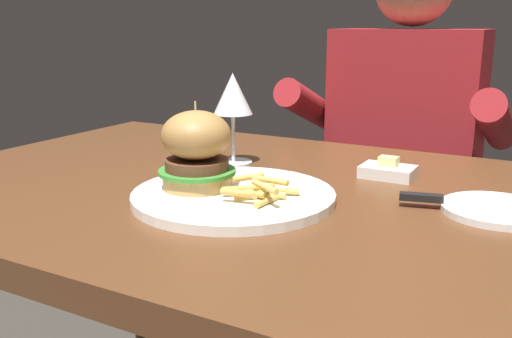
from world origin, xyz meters
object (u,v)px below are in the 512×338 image
at_px(table_knife, 460,201).
at_px(butter_dish, 388,171).
at_px(wine_glass, 233,97).
at_px(bread_plate, 497,210).
at_px(diner_person, 401,193).
at_px(burger_sandwich, 197,150).
at_px(main_plate, 234,196).

bearing_deg(table_knife, butter_dish, 137.97).
relative_size(wine_glass, bread_plate, 1.11).
bearing_deg(wine_glass, diner_person, 72.06).
height_order(burger_sandwich, diner_person, diner_person).
height_order(main_plate, butter_dish, butter_dish).
relative_size(main_plate, diner_person, 0.25).
relative_size(table_knife, diner_person, 0.17).
xyz_separation_m(main_plate, diner_person, (0.06, 0.74, -0.18)).
height_order(burger_sandwich, butter_dish, burger_sandwich).
bearing_deg(table_knife, burger_sandwich, -161.21).
distance_m(burger_sandwich, butter_dish, 0.34).
bearing_deg(diner_person, wine_glass, -107.94).
relative_size(burger_sandwich, wine_glass, 0.78).
bearing_deg(bread_plate, diner_person, 115.03).
relative_size(burger_sandwich, diner_person, 0.11).
xyz_separation_m(burger_sandwich, bread_plate, (0.41, 0.13, -0.07)).
height_order(table_knife, butter_dish, butter_dish).
xyz_separation_m(butter_dish, diner_person, (-0.10, 0.51, -0.19)).
distance_m(wine_glass, butter_dish, 0.30).
relative_size(bread_plate, table_knife, 0.75).
distance_m(main_plate, wine_glass, 0.26).
height_order(burger_sandwich, table_knife, burger_sandwich).
xyz_separation_m(main_plate, bread_plate, (0.35, 0.13, -0.00)).
height_order(main_plate, bread_plate, main_plate).
bearing_deg(diner_person, burger_sandwich, -98.82).
xyz_separation_m(table_knife, diner_person, (-0.24, 0.63, -0.19)).
bearing_deg(main_plate, wine_glass, 121.39).
distance_m(burger_sandwich, diner_person, 0.80).
height_order(wine_glass, bread_plate, wine_glass).
distance_m(main_plate, diner_person, 0.77).
bearing_deg(bread_plate, main_plate, -160.10).
distance_m(wine_glass, table_knife, 0.44).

